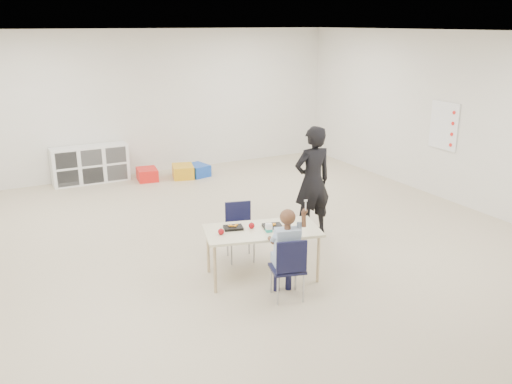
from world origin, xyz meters
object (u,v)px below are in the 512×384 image
child (288,249)px  cubby_shelf (90,164)px  table (262,253)px  chair_near (287,267)px  adult (312,181)px

child → cubby_shelf: 5.70m
table → chair_near: chair_near is taller
table → chair_near: size_ratio=1.99×
table → adult: bearing=49.9°
cubby_shelf → adult: (2.28, -4.13, 0.43)m
table → chair_near: 0.57m
chair_near → adult: adult is taller
cubby_shelf → table: bearing=-78.8°
table → chair_near: (0.01, -0.57, 0.06)m
table → cubby_shelf: (-1.00, 5.04, 0.04)m
table → cubby_shelf: size_ratio=1.04×
child → cubby_shelf: child is taller
table → adult: size_ratio=0.93×
chair_near → cubby_shelf: 5.70m
child → adult: bearing=63.8°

